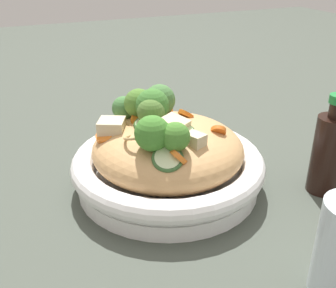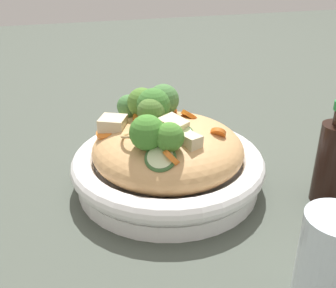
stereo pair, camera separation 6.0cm
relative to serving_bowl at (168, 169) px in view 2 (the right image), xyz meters
The scene contains 9 objects.
ground_plane 0.03m from the serving_bowl, ahead, with size 3.00×3.00×0.00m, color #434A40.
serving_bowl is the anchor object (origin of this frame).
noodle_heap 0.03m from the serving_bowl, 141.96° to the left, with size 0.22×0.22×0.09m.
broccoli_florets 0.09m from the serving_bowl, 53.72° to the left, with size 0.19×0.11×0.07m.
carrot_coins 0.07m from the serving_bowl, 55.22° to the left, with size 0.16×0.18×0.03m.
zucchini_slices 0.08m from the serving_bowl, 152.85° to the left, with size 0.14×0.09×0.03m.
chicken_chunks 0.08m from the serving_bowl, 89.35° to the left, with size 0.13×0.13×0.04m.
soy_sauce_bottle 0.24m from the serving_bowl, 116.40° to the right, with size 0.05×0.05×0.15m.
drinking_glass 0.28m from the serving_bowl, 162.52° to the right, with size 0.06×0.06×0.11m.
Camera 2 is at (-0.51, 0.16, 0.34)m, focal length 43.33 mm.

